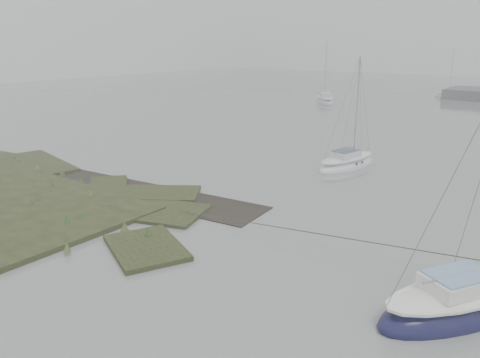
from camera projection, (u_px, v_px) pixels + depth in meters
name	position (u px, v px, depth m)	size (l,w,h in m)	color
ground	(402.00, 132.00, 41.60)	(160.00, 160.00, 0.00)	slate
sailboat_main	(462.00, 304.00, 13.77)	(4.74, 6.14, 8.44)	#111135
sailboat_white	(347.00, 164.00, 29.82)	(2.70, 5.49, 7.42)	white
sailboat_far_a	(325.00, 101.00, 61.74)	(5.20, 6.12, 8.61)	#B5B9C0
sailboat_far_c	(454.00, 96.00, 67.00)	(5.48, 2.27, 7.52)	silver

